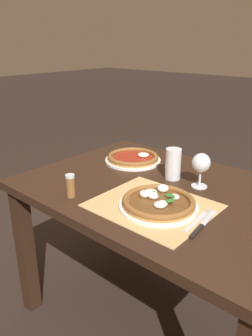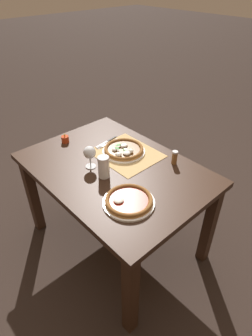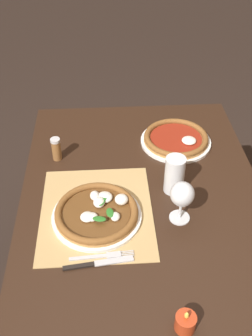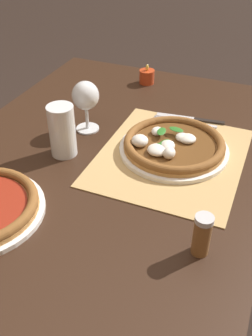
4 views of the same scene
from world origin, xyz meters
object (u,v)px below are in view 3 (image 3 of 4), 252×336
Objects in this scene: pint_glass at (174,175)px; votive_candle at (185,323)px; wine_glass at (182,196)px; fork at (102,256)px; pizza_far at (176,139)px; pepper_shaker at (56,149)px; pizza_near at (97,213)px; knife at (99,263)px.

pint_glass is 2.01× the size of votive_candle.
fork is at bearing -61.02° from wine_glass.
pepper_shaker is at bearing -80.94° from pizza_far.
wine_glass is at bearing 118.98° from fork.
pizza_near is 1.03× the size of pizza_far.
pizza_far is at bearing 151.12° from knife.
pint_glass reaches higher than fork.
pizza_far is 0.69m from knife.
wine_glass is at bearing -7.54° from pizza_far.
fork is 0.93× the size of knife.
fork is (0.29, -0.26, -0.06)m from pint_glass.
pint_glass is at bearing 179.99° from wine_glass.
pizza_far is 4.10× the size of votive_candle.
fork is (0.15, -0.26, -0.10)m from wine_glass.
pizza_far is 1.91× the size of wine_glass.
pepper_shaker is at bearing -154.42° from pizza_near.
pizza_near is at bearing -179.25° from knife.
pizza_near is at bearing -175.32° from fork.
wine_glass is at bearing 122.09° from knife.
fork is (0.57, -0.32, -0.01)m from pizza_far.
pizza_far reaches higher than fork.
votive_candle is at bearing 41.50° from fork.
knife is 0.55m from pepper_shaker.
pint_glass is (0.29, -0.06, 0.05)m from pizza_far.
pint_glass is at bearing 138.75° from knife.
pint_glass reaches higher than pepper_shaker.
wine_glass is 0.56m from pepper_shaker.
pint_glass is 0.39m from fork.
pizza_far is at bearing 140.68° from pizza_near.
pizza_far is 0.44m from wine_glass.
pizza_near is 0.19m from knife.
fork is at bearing 156.97° from knife.
pizza_near is 1.52× the size of fork.
wine_glass is at bearing 51.15° from pepper_shaker.
pizza_near is 0.47m from votive_candle.
wine_glass reaches higher than knife.
pepper_shaker is (-0.50, -0.17, 0.04)m from fork.
wine_glass is 2.15× the size of votive_candle.
pint_glass is at bearing 137.44° from fork.
fork is 2.07× the size of pepper_shaker.
wine_glass reaches higher than pint_glass.
fork is 0.03m from knife.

